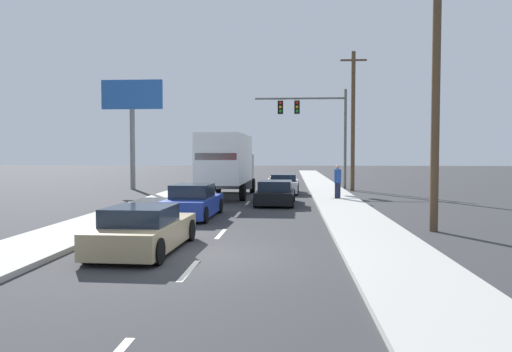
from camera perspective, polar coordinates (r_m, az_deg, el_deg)
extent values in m
plane|color=#333335|center=(37.28, 0.57, -1.39)|extent=(140.00, 140.00, 0.00)
cube|color=#B2AFA8|center=(32.32, 8.52, -1.90)|extent=(2.46, 80.00, 0.14)
cube|color=#B2AFA8|center=(32.98, -8.28, -1.81)|extent=(2.46, 80.00, 0.14)
cube|color=silver|center=(11.16, -7.82, -10.87)|extent=(0.14, 2.00, 0.01)
cube|color=silver|center=(15.99, -4.11, -6.74)|extent=(0.14, 2.00, 0.01)
cube|color=silver|center=(20.90, -2.17, -4.52)|extent=(0.14, 2.00, 0.01)
cube|color=silver|center=(25.85, -0.97, -3.15)|extent=(0.14, 2.00, 0.01)
cube|color=silver|center=(30.81, -0.16, -2.22)|extent=(0.14, 2.00, 0.01)
cube|color=silver|center=(35.79, 0.43, -1.55)|extent=(0.14, 2.00, 0.01)
cube|color=silver|center=(40.77, 0.87, -1.04)|extent=(0.14, 2.00, 0.01)
cube|color=silver|center=(45.75, 1.22, -0.64)|extent=(0.14, 2.00, 0.01)
cube|color=silver|center=(50.74, 1.49, -0.32)|extent=(0.14, 2.00, 0.01)
cube|color=silver|center=(55.73, 1.72, -0.06)|extent=(0.14, 2.00, 0.01)
cube|color=white|center=(28.32, -3.58, 2.05)|extent=(2.55, 6.68, 2.75)
cube|color=red|center=(25.07, -4.73, 2.29)|extent=(2.17, 0.08, 0.36)
cube|color=slate|center=(32.53, -2.44, 0.55)|extent=(2.35, 1.88, 2.26)
cylinder|color=black|center=(32.75, -4.44, -1.11)|extent=(0.32, 0.97, 0.96)
cylinder|color=black|center=(32.44, -0.41, -1.13)|extent=(0.32, 0.97, 0.96)
cylinder|color=black|center=(27.30, -6.39, -1.86)|extent=(0.32, 0.97, 0.96)
cylinder|color=black|center=(26.93, -1.57, -1.90)|extent=(0.32, 0.97, 0.96)
cube|color=#1E389E|center=(20.08, -7.34, -3.46)|extent=(1.84, 4.36, 0.69)
cube|color=#192333|center=(19.89, -7.45, -1.74)|extent=(1.56, 1.95, 0.54)
cylinder|color=black|center=(21.83, -8.40, -3.41)|extent=(0.24, 0.65, 0.64)
cylinder|color=black|center=(21.50, -4.30, -3.48)|extent=(0.24, 0.65, 0.64)
cylinder|color=black|center=(18.77, -10.83, -4.41)|extent=(0.24, 0.65, 0.64)
cylinder|color=black|center=(18.38, -6.08, -4.53)|extent=(0.24, 0.65, 0.64)
cube|color=tan|center=(13.46, -12.90, -6.61)|extent=(1.94, 4.34, 0.64)
cube|color=#192333|center=(13.09, -13.36, -4.46)|extent=(1.65, 1.92, 0.46)
cylinder|color=black|center=(15.24, -13.97, -6.07)|extent=(0.24, 0.65, 0.64)
cylinder|color=black|center=(14.76, -7.77, -6.30)|extent=(0.24, 0.65, 0.64)
cylinder|color=black|center=(12.34, -19.05, -8.19)|extent=(0.24, 0.65, 0.64)
cylinder|color=black|center=(11.74, -11.48, -8.65)|extent=(0.24, 0.65, 0.64)
cube|color=white|center=(32.04, 3.29, -1.17)|extent=(1.91, 4.19, 0.69)
cube|color=#192333|center=(31.83, 3.28, -0.18)|extent=(1.64, 2.01, 0.43)
cylinder|color=black|center=(33.62, 1.96, -1.28)|extent=(0.24, 0.65, 0.64)
cylinder|color=black|center=(33.55, 4.83, -1.29)|extent=(0.24, 0.65, 0.64)
cylinder|color=black|center=(30.59, 1.60, -1.66)|extent=(0.24, 0.65, 0.64)
cylinder|color=black|center=(30.52, 4.76, -1.68)|extent=(0.24, 0.65, 0.64)
cube|color=black|center=(25.13, 2.31, -2.32)|extent=(1.96, 4.54, 0.60)
cube|color=#192333|center=(24.80, 2.27, -1.12)|extent=(1.68, 2.20, 0.50)
cylinder|color=black|center=(26.89, 0.69, -2.25)|extent=(0.24, 0.65, 0.64)
cylinder|color=black|center=(26.80, 4.36, -2.28)|extent=(0.24, 0.65, 0.64)
cylinder|color=black|center=(23.52, -0.02, -2.95)|extent=(0.24, 0.65, 0.64)
cylinder|color=black|center=(23.42, 4.17, -2.98)|extent=(0.24, 0.65, 0.64)
cylinder|color=#595B56|center=(36.54, 10.39, 4.24)|extent=(0.20, 0.20, 7.33)
cylinder|color=#595B56|center=(36.53, 5.17, 9.02)|extent=(6.66, 0.14, 0.14)
cube|color=black|center=(36.46, 4.81, 8.01)|extent=(0.40, 0.56, 0.95)
sphere|color=red|center=(36.19, 4.82, 8.53)|extent=(0.20, 0.20, 0.20)
sphere|color=orange|center=(36.16, 4.82, 8.05)|extent=(0.20, 0.20, 0.20)
sphere|color=green|center=(36.13, 4.82, 7.58)|extent=(0.20, 0.20, 0.20)
cube|color=black|center=(36.47, 2.87, 8.01)|extent=(0.40, 0.56, 0.95)
sphere|color=red|center=(36.19, 2.87, 8.53)|extent=(0.20, 0.20, 0.20)
sphere|color=orange|center=(36.16, 2.86, 8.06)|extent=(0.20, 0.20, 0.20)
sphere|color=green|center=(36.13, 2.86, 7.58)|extent=(0.20, 0.20, 0.20)
cylinder|color=brown|center=(17.40, 20.26, 8.53)|extent=(0.28, 0.28, 8.89)
cylinder|color=brown|center=(34.59, 11.27, 6.25)|extent=(0.28, 0.28, 9.64)
cube|color=brown|center=(35.11, 11.33, 13.14)|extent=(1.80, 0.12, 0.12)
cylinder|color=slate|center=(36.85, -14.23, 3.05)|extent=(0.36, 0.36, 5.86)
cube|color=#2659A5|center=(37.10, -14.30, 9.22)|extent=(4.51, 0.20, 2.12)
cylinder|color=#1E233F|center=(27.39, 9.52, -1.68)|extent=(0.32, 0.32, 0.85)
cylinder|color=#264CA5|center=(27.35, 9.53, -0.01)|extent=(0.38, 0.38, 0.75)
sphere|color=tan|center=(27.33, 9.54, 1.02)|extent=(0.23, 0.23, 0.23)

